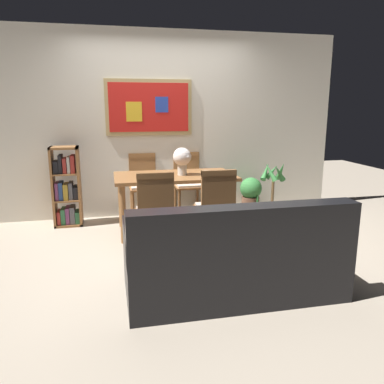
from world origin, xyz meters
The scene contains 13 objects.
ground_plane centered at (0.00, 0.00, 0.00)m, with size 12.00×12.00×0.00m, color tan.
wall_back_with_painting centered at (0.00, 1.48, 1.31)m, with size 5.20×0.14×2.60m.
dining_table centered at (0.04, 0.60, 0.63)m, with size 1.49×0.81×0.73m.
dining_chair_far_left centered at (-0.29, 1.33, 0.54)m, with size 0.40×0.41×0.91m.
dining_chair_near_left centered at (-0.30, -0.13, 0.54)m, with size 0.40×0.41×0.91m.
dining_chair_near_right centered at (0.37, -0.12, 0.54)m, with size 0.40×0.41×0.91m.
dining_chair_far_right centered at (0.35, 1.32, 0.54)m, with size 0.40×0.41×0.91m.
leather_couch centered at (0.23, -1.18, 0.31)m, with size 1.80×0.84×0.84m.
bookshelf centered at (-1.32, 1.14, 0.49)m, with size 0.36×0.28×1.06m.
potted_ivy centered at (1.28, 1.18, 0.29)m, with size 0.32×0.32×0.56m.
potted_palm centered at (1.48, 0.84, 0.31)m, with size 0.36×0.37×0.83m.
flower_vase centered at (0.13, 0.56, 0.94)m, with size 0.24×0.22×0.34m.
tv_remote centered at (0.50, 0.71, 0.74)m, with size 0.16×0.08×0.02m.
Camera 1 is at (-0.75, -4.03, 1.57)m, focal length 35.69 mm.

